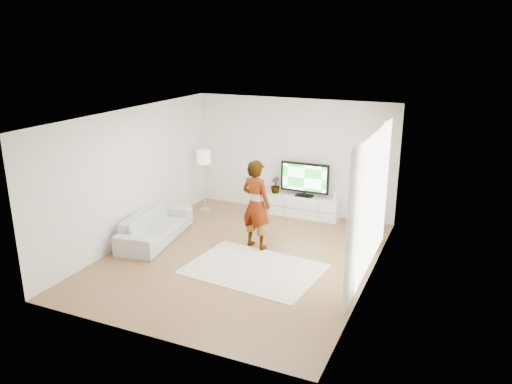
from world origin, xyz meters
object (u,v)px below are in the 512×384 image
at_px(television, 305,178).
at_px(floor_lamp, 204,160).
at_px(media_console, 304,206).
at_px(sofa, 155,226).
at_px(rug, 254,269).
at_px(player, 256,204).

height_order(television, floor_lamp, floor_lamp).
relative_size(media_console, television, 1.47).
bearing_deg(television, sofa, -131.43).
relative_size(sofa, floor_lamp, 1.40).
distance_m(media_console, rug, 3.16).
xyz_separation_m(television, rug, (0.08, -3.18, -0.93)).
relative_size(television, sofa, 0.56).
bearing_deg(media_console, rug, -88.61).
bearing_deg(player, television, -82.75).
height_order(television, player, player).
relative_size(rug, sofa, 1.13).
height_order(rug, sofa, sofa).
distance_m(rug, sofa, 2.55).
height_order(media_console, sofa, sofa).
xyz_separation_m(player, sofa, (-2.12, -0.51, -0.62)).
height_order(media_console, player, player).
distance_m(rug, floor_lamp, 3.83).
xyz_separation_m(media_console, player, (-0.29, -2.20, 0.69)).
bearing_deg(player, media_console, -82.85).
bearing_deg(television, rug, -88.62).
xyz_separation_m(media_console, rug, (0.08, -3.15, -0.24)).
relative_size(television, floor_lamp, 0.78).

